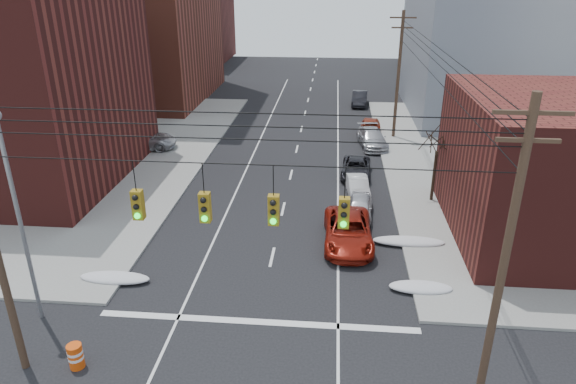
% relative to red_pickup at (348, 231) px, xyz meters
% --- Properties ---
extents(building_brick_far, '(22.00, 18.00, 12.00)m').
position_rel_red_pickup_xyz_m(building_brick_far, '(-30.03, 60.18, 5.21)').
color(building_brick_far, '#511B18').
rests_on(building_brick_far, ground).
extents(utility_pole_right, '(2.20, 0.28, 11.00)m').
position_rel_red_pickup_xyz_m(utility_pole_right, '(4.47, -10.82, 5.00)').
color(utility_pole_right, '#473323').
rests_on(utility_pole_right, ground).
extents(utility_pole_far, '(2.20, 0.28, 11.00)m').
position_rel_red_pickup_xyz_m(utility_pole_far, '(4.47, 20.18, 5.00)').
color(utility_pole_far, '#473323').
rests_on(utility_pole_far, ground).
extents(traffic_signals, '(17.00, 0.42, 2.02)m').
position_rel_red_pickup_xyz_m(traffic_signals, '(-3.93, -10.85, 6.38)').
color(traffic_signals, black).
rests_on(traffic_signals, ground).
extents(street_light, '(0.44, 0.44, 9.32)m').
position_rel_red_pickup_xyz_m(street_light, '(-13.53, -7.82, 4.75)').
color(street_light, gray).
rests_on(street_light, ground).
extents(bare_tree, '(2.09, 2.20, 4.93)m').
position_rel_red_pickup_xyz_m(bare_tree, '(5.56, 6.18, 1.54)').
color(bare_tree, black).
rests_on(bare_tree, ground).
extents(snow_nw, '(3.50, 1.08, 0.42)m').
position_rel_red_pickup_xyz_m(snow_nw, '(-11.43, -4.82, -0.58)').
color(snow_nw, silver).
rests_on(snow_nw, ground).
extents(snow_ne, '(3.00, 1.08, 0.42)m').
position_rel_red_pickup_xyz_m(snow_ne, '(3.37, -4.32, -0.58)').
color(snow_ne, silver).
rests_on(snow_ne, ground).
extents(snow_east_far, '(4.00, 1.08, 0.42)m').
position_rel_red_pickup_xyz_m(snow_east_far, '(3.37, 0.18, -0.58)').
color(snow_east_far, silver).
rests_on(snow_east_far, ground).
extents(red_pickup, '(2.74, 5.72, 1.57)m').
position_rel_red_pickup_xyz_m(red_pickup, '(0.00, 0.00, 0.00)').
color(red_pickup, maroon).
rests_on(red_pickup, ground).
extents(parked_car_a, '(1.82, 3.91, 1.30)m').
position_rel_red_pickup_xyz_m(parked_car_a, '(0.77, 3.48, -0.14)').
color(parked_car_a, silver).
rests_on(parked_car_a, ground).
extents(parked_car_b, '(1.65, 3.88, 1.25)m').
position_rel_red_pickup_xyz_m(parked_car_b, '(0.77, 6.83, -0.16)').
color(parked_car_b, silver).
rests_on(parked_car_b, ground).
extents(parked_car_c, '(2.38, 4.60, 1.24)m').
position_rel_red_pickup_xyz_m(parked_car_c, '(0.77, 10.36, -0.17)').
color(parked_car_c, black).
rests_on(parked_car_c, ground).
extents(parked_car_d, '(2.78, 5.41, 1.50)m').
position_rel_red_pickup_xyz_m(parked_car_d, '(2.37, 17.46, -0.04)').
color(parked_car_d, '#AEAEB3').
rests_on(parked_car_d, ground).
extents(parked_car_e, '(2.24, 4.72, 1.56)m').
position_rel_red_pickup_xyz_m(parked_car_e, '(2.37, 20.44, -0.01)').
color(parked_car_e, maroon).
rests_on(parked_car_e, ground).
extents(parked_car_f, '(1.93, 4.75, 1.53)m').
position_rel_red_pickup_xyz_m(parked_car_f, '(1.86, 32.22, -0.02)').
color(parked_car_f, black).
rests_on(parked_car_f, ground).
extents(lot_car_a, '(4.82, 2.85, 1.50)m').
position_rel_red_pickup_xyz_m(lot_car_a, '(-19.91, 10.97, 0.11)').
color(lot_car_a, silver).
rests_on(lot_car_a, sidewalk_nw).
extents(lot_car_b, '(5.92, 3.31, 1.56)m').
position_rel_red_pickup_xyz_m(lot_car_b, '(-16.96, 14.72, 0.15)').
color(lot_car_b, '#A2A1A6').
rests_on(lot_car_b, sidewalk_nw).
extents(lot_car_c, '(4.59, 1.90, 1.33)m').
position_rel_red_pickup_xyz_m(lot_car_c, '(-20.78, 11.30, 0.03)').
color(lot_car_c, black).
rests_on(lot_car_c, sidewalk_nw).
extents(lot_car_d, '(4.83, 3.27, 1.53)m').
position_rel_red_pickup_xyz_m(lot_car_d, '(-22.63, 10.01, 0.13)').
color(lot_car_d, '#A4A4A9').
rests_on(lot_car_d, sidewalk_nw).
extents(construction_barrel, '(0.61, 0.61, 1.02)m').
position_rel_red_pickup_xyz_m(construction_barrel, '(-10.53, -10.65, -0.26)').
color(construction_barrel, '#D9460B').
rests_on(construction_barrel, ground).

